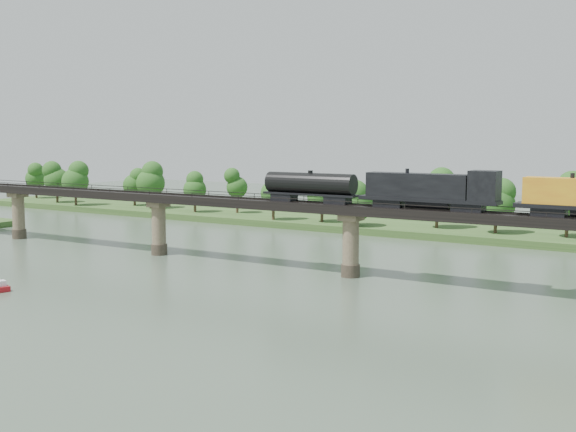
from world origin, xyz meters
The scene contains 6 objects.
ground centered at (0.00, 0.00, 0.00)m, with size 400.00×400.00×0.00m, color #3B4B3B.
far_bank centered at (0.00, 85.00, 0.80)m, with size 300.00×24.00×1.60m, color #2E4E1F.
bridge centered at (0.00, 30.00, 5.46)m, with size 236.00×30.00×11.50m.
bridge_superstructure centered at (0.00, 30.00, 11.79)m, with size 220.00×4.90×0.75m.
far_treeline centered at (-8.21, 80.52, 8.83)m, with size 289.06×17.54×13.60m.
freight_train centered at (28.38, 30.00, 14.31)m, with size 85.59×3.33×5.89m.
Camera 1 is at (50.62, -70.91, 22.60)m, focal length 45.00 mm.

